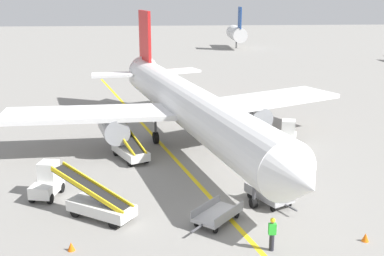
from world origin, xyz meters
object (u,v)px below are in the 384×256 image
at_px(airliner, 187,104).
at_px(baggage_tug_near_wing, 288,135).
at_px(baggage_cart_loaded, 217,214).
at_px(ground_crew_marshaller, 272,233).
at_px(baggage_tug_by_cargo_door, 47,182).
at_px(belt_loader_aft_hold, 99,204).
at_px(belt_loader_forward_hold, 130,149).
at_px(baggage_cart_empty_trailing, 269,195).
at_px(safety_cone_nose_left, 71,246).
at_px(safety_cone_nose_right, 365,237).

bearing_deg(airliner, baggage_tug_near_wing, -5.09).
relative_size(baggage_cart_loaded, ground_crew_marshaller, 1.99).
bearing_deg(ground_crew_marshaller, baggage_tug_by_cargo_door, 149.03).
xyz_separation_m(belt_loader_aft_hold, ground_crew_marshaller, (8.61, -4.13, 0.13)).
distance_m(belt_loader_forward_hold, baggage_cart_loaded, 11.80).
relative_size(baggage_tug_near_wing, baggage_cart_empty_trailing, 0.72).
height_order(ground_crew_marshaller, safety_cone_nose_left, ground_crew_marshaller).
bearing_deg(belt_loader_forward_hold, safety_cone_nose_left, -99.37).
bearing_deg(safety_cone_nose_right, baggage_tug_near_wing, 89.49).
distance_m(safety_cone_nose_left, safety_cone_nose_right, 14.45).
relative_size(baggage_tug_near_wing, safety_cone_nose_right, 6.08).
xyz_separation_m(baggage_tug_by_cargo_door, belt_loader_aft_hold, (3.43, -3.10, -0.15)).
bearing_deg(baggage_cart_empty_trailing, safety_cone_nose_left, -156.55).
height_order(baggage_tug_near_wing, safety_cone_nose_left, baggage_tug_near_wing).
distance_m(baggage_tug_by_cargo_door, ground_crew_marshaller, 14.04).
bearing_deg(baggage_cart_empty_trailing, baggage_tug_by_cargo_door, 171.73).
relative_size(belt_loader_forward_hold, baggage_cart_empty_trailing, 1.36).
relative_size(belt_loader_forward_hold, safety_cone_nose_right, 11.46).
bearing_deg(baggage_cart_empty_trailing, safety_cone_nose_right, -52.12).
xyz_separation_m(baggage_cart_empty_trailing, safety_cone_nose_right, (3.75, -4.82, -0.25)).
bearing_deg(baggage_tug_by_cargo_door, baggage_cart_empty_trailing, -8.27).
distance_m(baggage_tug_by_cargo_door, belt_loader_forward_hold, 7.90).
bearing_deg(baggage_cart_loaded, baggage_tug_near_wing, 60.11).
bearing_deg(baggage_tug_near_wing, safety_cone_nose_right, -90.51).
height_order(belt_loader_forward_hold, safety_cone_nose_left, belt_loader_forward_hold).
height_order(baggage_tug_near_wing, belt_loader_aft_hold, belt_loader_aft_hold).
height_order(airliner, belt_loader_aft_hold, airliner).
xyz_separation_m(belt_loader_forward_hold, safety_cone_nose_left, (-2.14, -12.98, -0.56)).
distance_m(belt_loader_aft_hold, safety_cone_nose_left, 3.64).
relative_size(airliner, belt_loader_forward_hold, 6.91).
relative_size(belt_loader_aft_hold, safety_cone_nose_left, 11.04).
height_order(belt_loader_forward_hold, belt_loader_aft_hold, same).
bearing_deg(baggage_tug_by_cargo_door, safety_cone_nose_right, -21.71).
height_order(baggage_tug_by_cargo_door, ground_crew_marshaller, baggage_tug_by_cargo_door).
xyz_separation_m(baggage_tug_by_cargo_door, baggage_cart_empty_trailing, (13.15, -1.91, -0.46)).
relative_size(ground_crew_marshaller, safety_cone_nose_right, 3.86).
height_order(airliner, baggage_tug_by_cargo_door, airliner).
xyz_separation_m(airliner, belt_loader_aft_hold, (-5.58, -12.25, -2.64)).
height_order(baggage_tug_by_cargo_door, safety_cone_nose_right, baggage_tug_by_cargo_door).
relative_size(belt_loader_forward_hold, baggage_cart_loaded, 1.49).
height_order(ground_crew_marshaller, safety_cone_nose_right, ground_crew_marshaller).
bearing_deg(belt_loader_forward_hold, baggage_tug_by_cargo_door, -125.52).
xyz_separation_m(baggage_tug_by_cargo_door, belt_loader_forward_hold, (4.59, 6.43, -0.15)).
distance_m(baggage_tug_near_wing, baggage_tug_by_cargo_door, 19.01).
xyz_separation_m(baggage_tug_by_cargo_door, safety_cone_nose_right, (16.90, -6.73, -0.71)).
height_order(airliner, safety_cone_nose_right, airliner).
bearing_deg(safety_cone_nose_left, belt_loader_aft_hold, 74.07).
distance_m(baggage_cart_loaded, safety_cone_nose_right, 7.56).
distance_m(baggage_cart_loaded, baggage_cart_empty_trailing, 4.05).
height_order(airliner, safety_cone_nose_left, airliner).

